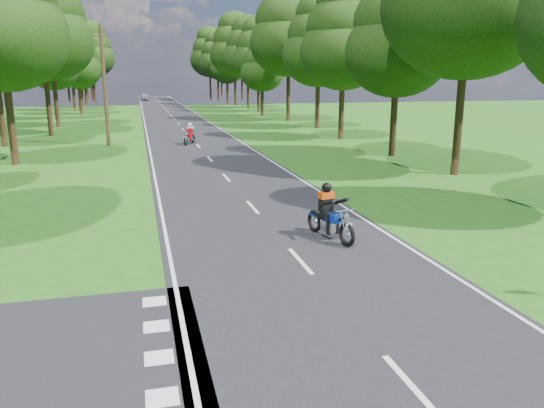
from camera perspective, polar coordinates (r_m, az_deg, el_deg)
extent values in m
plane|color=#215112|center=(12.22, 5.85, -9.28)|extent=(160.00, 160.00, 0.00)
cube|color=black|center=(60.87, -10.46, 8.97)|extent=(7.00, 140.00, 0.02)
cube|color=silver|center=(8.98, 14.99, -18.59)|extent=(0.12, 2.00, 0.01)
cube|color=silver|center=(13.97, 3.07, -6.11)|extent=(0.12, 2.00, 0.01)
cube|color=silver|center=(19.54, -2.10, -0.34)|extent=(0.12, 2.00, 0.01)
cube|color=silver|center=(25.31, -4.93, 2.85)|extent=(0.12, 2.00, 0.01)
cube|color=silver|center=(31.17, -6.71, 4.85)|extent=(0.12, 2.00, 0.01)
cube|color=silver|center=(37.07, -7.94, 6.20)|extent=(0.12, 2.00, 0.01)
cube|color=silver|center=(43.00, -8.83, 7.19)|extent=(0.12, 2.00, 0.01)
cube|color=silver|center=(48.94, -9.50, 7.93)|extent=(0.12, 2.00, 0.01)
cube|color=silver|center=(54.90, -10.04, 8.51)|extent=(0.12, 2.00, 0.01)
cube|color=silver|center=(60.87, -10.47, 8.98)|extent=(0.12, 2.00, 0.01)
cube|color=silver|center=(66.84, -10.82, 9.36)|extent=(0.12, 2.00, 0.01)
cube|color=silver|center=(72.82, -11.11, 9.68)|extent=(0.12, 2.00, 0.01)
cube|color=silver|center=(78.80, -11.37, 9.95)|extent=(0.12, 2.00, 0.01)
cube|color=silver|center=(84.78, -11.58, 10.19)|extent=(0.12, 2.00, 0.01)
cube|color=silver|center=(90.77, -11.77, 10.39)|extent=(0.12, 2.00, 0.01)
cube|color=silver|center=(96.75, -11.93, 10.57)|extent=(0.12, 2.00, 0.01)
cube|color=silver|center=(102.74, -12.08, 10.72)|extent=(0.12, 2.00, 0.01)
cube|color=silver|center=(108.73, -12.21, 10.86)|extent=(0.12, 2.00, 0.01)
cube|color=silver|center=(114.72, -12.33, 10.99)|extent=(0.12, 2.00, 0.01)
cube|color=silver|center=(120.71, -12.43, 11.10)|extent=(0.12, 2.00, 0.01)
cube|color=silver|center=(126.71, -12.53, 11.20)|extent=(0.12, 2.00, 0.01)
cube|color=silver|center=(60.74, -13.61, 8.82)|extent=(0.10, 140.00, 0.01)
cube|color=silver|center=(61.17, -7.34, 9.11)|extent=(0.10, 140.00, 0.01)
cube|color=silver|center=(8.66, -11.72, -19.71)|extent=(0.50, 0.50, 0.01)
cube|color=silver|center=(9.69, -12.06, -15.84)|extent=(0.50, 0.50, 0.01)
cube|color=silver|center=(10.75, -12.33, -12.74)|extent=(0.50, 0.50, 0.01)
cube|color=silver|center=(11.84, -12.54, -10.19)|extent=(0.50, 0.50, 0.01)
cylinder|color=black|center=(32.14, -26.20, 7.29)|extent=(0.40, 0.40, 3.91)
ellipsoid|color=black|center=(32.08, -27.13, 15.85)|extent=(6.85, 6.85, 5.82)
cylinder|color=black|center=(40.85, -27.08, 8.18)|extent=(0.40, 0.40, 3.79)
cylinder|color=black|center=(46.74, -22.87, 9.43)|extent=(0.40, 0.40, 4.32)
ellipsoid|color=black|center=(46.75, -23.49, 15.92)|extent=(7.56, 7.56, 6.42)
ellipsoid|color=black|center=(46.92, -23.75, 18.47)|extent=(6.48, 6.48, 5.51)
cylinder|color=black|center=(54.21, -22.19, 9.97)|extent=(0.40, 0.40, 4.40)
ellipsoid|color=black|center=(54.23, -22.72, 15.68)|extent=(7.71, 7.71, 6.55)
ellipsoid|color=black|center=(54.39, -22.93, 17.93)|extent=(6.60, 6.60, 5.61)
cylinder|color=black|center=(64.01, -22.20, 9.85)|extent=(0.40, 0.40, 3.20)
ellipsoid|color=black|center=(63.94, -22.52, 13.36)|extent=(5.60, 5.60, 4.76)
ellipsoid|color=black|center=(63.97, -22.65, 14.75)|extent=(4.80, 4.80, 4.08)
ellipsoid|color=black|center=(64.05, -22.78, 16.14)|extent=(3.60, 3.60, 3.06)
cylinder|color=black|center=(71.11, -19.90, 10.33)|extent=(0.40, 0.40, 3.22)
ellipsoid|color=black|center=(71.05, -20.17, 13.51)|extent=(5.64, 5.64, 4.79)
ellipsoid|color=black|center=(71.08, -20.27, 14.78)|extent=(4.83, 4.83, 4.11)
ellipsoid|color=black|center=(71.15, -20.38, 16.04)|extent=(3.62, 3.62, 3.08)
cylinder|color=black|center=(78.97, -20.52, 10.67)|extent=(0.40, 0.40, 3.61)
ellipsoid|color=black|center=(78.93, -20.79, 13.89)|extent=(6.31, 6.31, 5.37)
ellipsoid|color=black|center=(78.99, -20.90, 15.16)|extent=(5.41, 5.41, 4.60)
ellipsoid|color=black|center=(79.08, -21.01, 16.43)|extent=(4.06, 4.06, 3.45)
cylinder|color=black|center=(86.74, -19.71, 10.62)|extent=(0.40, 0.40, 2.67)
ellipsoid|color=black|center=(86.67, -19.89, 12.78)|extent=(4.67, 4.67, 3.97)
ellipsoid|color=black|center=(86.68, -19.96, 13.64)|extent=(4.00, 4.00, 3.40)
ellipsoid|color=black|center=(86.71, -20.03, 14.49)|extent=(3.00, 3.00, 2.55)
cylinder|color=black|center=(95.87, -19.37, 10.98)|extent=(0.40, 0.40, 3.09)
ellipsoid|color=black|center=(95.82, -19.55, 13.25)|extent=(5.40, 5.40, 4.59)
ellipsoid|color=black|center=(95.84, -19.63, 14.15)|extent=(4.63, 4.63, 3.93)
ellipsoid|color=black|center=(95.88, -19.70, 15.04)|extent=(3.47, 3.47, 2.95)
cylinder|color=black|center=(102.27, -18.55, 11.56)|extent=(0.40, 0.40, 4.48)
ellipsoid|color=black|center=(102.28, -18.79, 14.64)|extent=(7.84, 7.84, 6.66)
ellipsoid|color=black|center=(102.37, -18.89, 15.86)|extent=(6.72, 6.72, 5.71)
ellipsoid|color=black|center=(102.50, -18.99, 17.07)|extent=(5.04, 5.04, 4.28)
cylinder|color=black|center=(111.30, -18.76, 11.56)|extent=(0.40, 0.40, 4.09)
ellipsoid|color=black|center=(111.29, -18.97, 14.15)|extent=(7.16, 7.16, 6.09)
ellipsoid|color=black|center=(111.35, -19.05, 15.17)|extent=(6.14, 6.14, 5.22)
ellipsoid|color=black|center=(111.44, -19.13, 16.19)|extent=(4.61, 4.61, 3.92)
cylinder|color=black|center=(27.35, 19.39, 7.72)|extent=(0.40, 0.40, 4.56)
ellipsoid|color=black|center=(27.42, 20.36, 19.44)|extent=(7.98, 7.98, 6.78)
cylinder|color=black|center=(32.93, 12.91, 8.09)|extent=(0.40, 0.40, 3.49)
ellipsoid|color=black|center=(32.82, 13.32, 15.58)|extent=(6.12, 6.12, 5.20)
ellipsoid|color=black|center=(32.93, 13.49, 18.54)|extent=(5.24, 5.24, 4.46)
cylinder|color=black|center=(41.07, 7.46, 9.49)|extent=(0.40, 0.40, 3.69)
ellipsoid|color=black|center=(41.00, 7.66, 15.84)|extent=(6.46, 6.46, 5.49)
ellipsoid|color=black|center=(41.12, 7.75, 18.34)|extent=(5.54, 5.54, 4.71)
ellipsoid|color=black|center=(41.31, 7.83, 20.83)|extent=(4.15, 4.15, 3.53)
cylinder|color=black|center=(49.73, 4.91, 10.29)|extent=(0.40, 0.40, 3.74)
ellipsoid|color=black|center=(49.68, 5.02, 15.60)|extent=(6.55, 6.55, 5.57)
ellipsoid|color=black|center=(49.78, 5.07, 17.70)|extent=(5.62, 5.62, 4.77)
ellipsoid|color=black|center=(49.94, 5.11, 19.79)|extent=(4.21, 4.21, 3.58)
cylinder|color=black|center=(57.49, 1.76, 11.23)|extent=(0.40, 0.40, 4.64)
ellipsoid|color=black|center=(57.54, 1.80, 16.92)|extent=(8.12, 8.12, 6.91)
ellipsoid|color=black|center=(57.71, 1.82, 19.17)|extent=(6.96, 6.96, 5.92)
cylinder|color=black|center=(64.21, -1.05, 10.71)|extent=(0.40, 0.40, 2.91)
ellipsoid|color=black|center=(64.13, -1.06, 13.91)|extent=(5.09, 5.09, 4.33)
ellipsoid|color=black|center=(64.15, -1.07, 15.17)|extent=(4.36, 4.36, 3.71)
ellipsoid|color=black|center=(64.20, -1.07, 16.44)|extent=(3.27, 3.27, 2.78)
cylinder|color=black|center=(71.74, -1.46, 11.40)|extent=(0.40, 0.40, 3.88)
ellipsoid|color=black|center=(71.72, -1.48, 15.22)|extent=(6.78, 6.78, 5.77)
ellipsoid|color=black|center=(71.79, -1.49, 16.73)|extent=(5.81, 5.81, 4.94)
ellipsoid|color=black|center=(71.92, -1.50, 18.23)|extent=(4.36, 4.36, 3.71)
cylinder|color=black|center=(80.09, -2.58, 11.74)|extent=(0.40, 0.40, 4.18)
ellipsoid|color=black|center=(80.08, -2.62, 15.42)|extent=(7.31, 7.31, 6.21)
ellipsoid|color=black|center=(80.17, -2.64, 16.87)|extent=(6.27, 6.27, 5.33)
ellipsoid|color=black|center=(80.31, -2.65, 18.32)|extent=(4.70, 4.70, 4.00)
cylinder|color=black|center=(88.82, -3.96, 12.05)|extent=(0.40, 0.40, 4.63)
ellipsoid|color=black|center=(88.85, -4.02, 15.73)|extent=(8.11, 8.11, 6.89)
ellipsoid|color=black|center=(88.96, -4.04, 17.18)|extent=(6.95, 6.95, 5.91)
ellipsoid|color=black|center=(89.13, -4.07, 18.63)|extent=(5.21, 5.21, 4.43)
cylinder|color=black|center=(96.00, -4.81, 11.78)|extent=(0.40, 0.40, 3.36)
ellipsoid|color=black|center=(95.96, -4.86, 14.25)|extent=(5.88, 5.88, 5.00)
ellipsoid|color=black|center=(95.99, -4.88, 15.22)|extent=(5.04, 5.04, 4.29)
ellipsoid|color=black|center=(96.05, -4.90, 16.20)|extent=(3.78, 3.78, 3.21)
cylinder|color=black|center=(103.04, -5.79, 12.08)|extent=(0.40, 0.40, 4.09)
ellipsoid|color=black|center=(103.03, -5.86, 14.88)|extent=(7.15, 7.15, 6.08)
ellipsoid|color=black|center=(103.10, -5.88, 15.98)|extent=(6.13, 6.13, 5.21)
ellipsoid|color=black|center=(103.20, -5.91, 17.09)|extent=(4.60, 4.60, 3.91)
cylinder|color=black|center=(110.65, -6.63, 12.27)|extent=(0.40, 0.40, 4.48)
ellipsoid|color=black|center=(110.67, -6.71, 15.12)|extent=(7.84, 7.84, 6.66)
ellipsoid|color=black|center=(110.75, -6.74, 16.25)|extent=(6.72, 6.72, 5.71)
ellipsoid|color=black|center=(110.87, -6.78, 17.38)|extent=(5.04, 5.04, 4.28)
cylinder|color=black|center=(121.01, -19.25, 11.57)|extent=(0.40, 0.40, 3.84)
ellipsoid|color=black|center=(120.99, -19.43, 13.80)|extent=(6.72, 6.72, 5.71)
ellipsoid|color=black|center=(121.04, -19.50, 14.69)|extent=(5.76, 5.76, 4.90)
ellipsoid|color=black|center=(121.11, -19.57, 15.57)|extent=(4.32, 4.32, 3.67)
cylinder|color=black|center=(124.04, -5.42, 12.36)|extent=(0.40, 0.40, 4.16)
ellipsoid|color=black|center=(124.03, -5.47, 14.73)|extent=(7.28, 7.28, 6.19)
ellipsoid|color=black|center=(124.09, -5.49, 15.66)|extent=(6.24, 6.24, 5.30)
ellipsoid|color=black|center=(124.18, -5.51, 16.60)|extent=(4.68, 4.68, 3.98)
cylinder|color=black|center=(106.29, -21.00, 11.16)|extent=(0.40, 0.40, 3.52)
ellipsoid|color=black|center=(106.26, -21.21, 13.49)|extent=(6.16, 6.16, 5.24)
ellipsoid|color=black|center=(106.29, -21.29, 14.41)|extent=(5.28, 5.28, 4.49)
ellipsoid|color=black|center=(106.36, -21.37, 15.33)|extent=(3.96, 3.96, 3.37)
cylinder|color=black|center=(110.58, -3.23, 12.33)|extent=(0.40, 0.40, 4.48)
ellipsoid|color=black|center=(110.59, -3.27, 15.19)|extent=(7.84, 7.84, 6.66)
ellipsoid|color=black|center=(110.68, -3.29, 16.32)|extent=(6.72, 6.72, 5.71)
ellipsoid|color=black|center=(110.80, -3.30, 17.45)|extent=(5.04, 5.04, 4.28)
cylinder|color=#382616|center=(38.62, -17.55, 11.93)|extent=(0.26, 0.26, 8.00)
cube|color=#382616|center=(38.70, -17.91, 16.81)|extent=(1.20, 0.10, 0.10)
imported|color=#B3B5BB|center=(108.33, -13.56, 11.13)|extent=(1.93, 3.98, 1.31)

